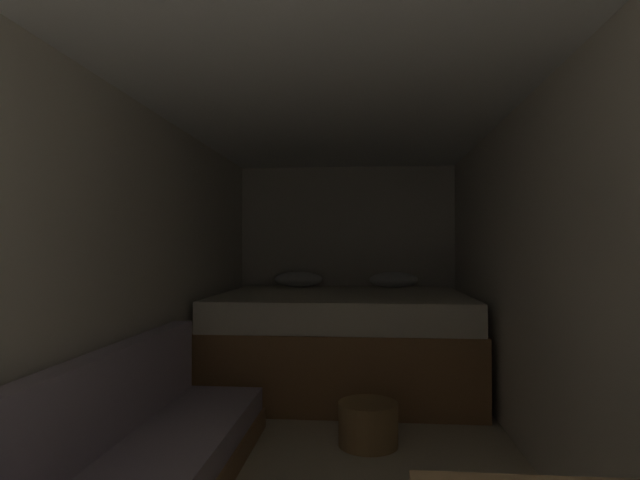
{
  "coord_description": "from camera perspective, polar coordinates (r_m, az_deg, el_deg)",
  "views": [
    {
      "loc": [
        0.21,
        -0.58,
        1.19
      ],
      "look_at": [
        -0.06,
        2.41,
        1.23
      ],
      "focal_mm": 29.12,
      "sensor_mm": 36.0,
      "label": 1
    }
  ],
  "objects": [
    {
      "name": "bed",
      "position": [
        4.53,
        2.49,
        -10.84
      ],
      "size": [
        2.09,
        1.75,
        0.96
      ],
      "color": "olive",
      "rests_on": "ground"
    },
    {
      "name": "wall_left",
      "position": [
        2.91,
        -22.28,
        -4.19
      ],
      "size": [
        0.05,
        5.58,
        2.03
      ],
      "primitive_type": "cube",
      "color": "beige",
      "rests_on": "ground"
    },
    {
      "name": "wicker_basket",
      "position": [
        3.32,
        5.32,
        -19.48
      ],
      "size": [
        0.36,
        0.36,
        0.26
      ],
      "color": "olive",
      "rests_on": "ground"
    },
    {
      "name": "wall_back",
      "position": [
        5.4,
        2.96,
        -2.73
      ],
      "size": [
        2.31,
        0.05,
        2.03
      ],
      "primitive_type": "cube",
      "color": "beige",
      "rests_on": "ground"
    },
    {
      "name": "ceiling_slab",
      "position": [
        2.73,
        0.49,
        17.69
      ],
      "size": [
        2.31,
        5.58,
        0.05
      ],
      "primitive_type": "cube",
      "color": "white",
      "rests_on": "wall_left"
    },
    {
      "name": "wall_right",
      "position": [
        2.74,
        24.77,
        -4.38
      ],
      "size": [
        0.05,
        5.58,
        2.03
      ],
      "primitive_type": "cube",
      "color": "beige",
      "rests_on": "ground"
    }
  ]
}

